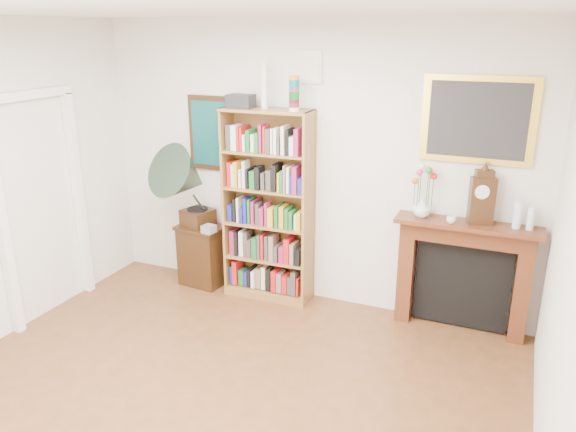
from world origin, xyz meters
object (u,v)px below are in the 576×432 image
object	(u,v)px
flower_vase	(422,208)
cd_stack	(209,229)
mantel_clock	(482,198)
teacup	(451,220)
bottle_right	(531,218)
fireplace	(464,267)
bottle_left	(518,215)
bookshelf	(268,196)
gramophone	(187,181)
side_cabinet	(203,255)

from	to	relation	value
flower_vase	cd_stack	bearing A→B (deg)	-174.28
cd_stack	mantel_clock	distance (m)	2.70
teacup	bottle_right	xyz separation A→B (m)	(0.64, 0.09, 0.07)
mantel_clock	bottle_right	world-z (taller)	mantel_clock
mantel_clock	bottle_right	size ratio (longest dim) A/B	2.42
fireplace	mantel_clock	world-z (taller)	mantel_clock
cd_stack	bottle_left	size ratio (longest dim) A/B	0.50
bookshelf	gramophone	bearing A→B (deg)	-170.65
bottle_right	bottle_left	bearing A→B (deg)	-178.37
flower_vase	teacup	xyz separation A→B (m)	(0.27, -0.08, -0.05)
fireplace	bottle_left	bearing A→B (deg)	-4.74
side_cabinet	bottle_left	bearing A→B (deg)	7.26
teacup	fireplace	bearing A→B (deg)	41.48
bottle_left	mantel_clock	bearing A→B (deg)	-179.51
side_cabinet	fireplace	bearing A→B (deg)	8.11
fireplace	teacup	distance (m)	0.51
mantel_clock	teacup	xyz separation A→B (m)	(-0.23, -0.09, -0.20)
side_cabinet	bottle_right	world-z (taller)	bottle_right
bookshelf	side_cabinet	distance (m)	1.09
teacup	flower_vase	bearing A→B (deg)	163.14
side_cabinet	bottle_right	bearing A→B (deg)	7.27
flower_vase	bookshelf	bearing A→B (deg)	-178.20
flower_vase	teacup	distance (m)	0.29
cd_stack	fireplace	bearing A→B (deg)	5.69
bookshelf	flower_vase	xyz separation A→B (m)	(1.52, 0.05, 0.05)
gramophone	flower_vase	bearing A→B (deg)	20.64
flower_vase	side_cabinet	bearing A→B (deg)	-178.37
cd_stack	teacup	size ratio (longest dim) A/B	1.45
bookshelf	bottle_right	xyz separation A→B (m)	(2.44, 0.06, 0.07)
side_cabinet	bottle_right	size ratio (longest dim) A/B	3.37
bookshelf	bottle_right	world-z (taller)	bookshelf
side_cabinet	bottle_right	distance (m)	3.33
bookshelf	gramophone	distance (m)	0.85
side_cabinet	fireplace	world-z (taller)	fireplace
mantel_clock	gramophone	bearing A→B (deg)	166.23
gramophone	bottle_right	size ratio (longest dim) A/B	4.72
bookshelf	bottle_left	size ratio (longest dim) A/B	9.41
fireplace	bottle_left	distance (m)	0.69
side_cabinet	bottle_left	xyz separation A→B (m)	(3.11, 0.07, 0.85)
side_cabinet	mantel_clock	size ratio (longest dim) A/B	1.39
mantel_clock	teacup	bearing A→B (deg)	-177.01
bottle_left	bottle_right	world-z (taller)	bottle_left
cd_stack	teacup	xyz separation A→B (m)	(2.40, 0.13, 0.38)
flower_vase	bottle_right	world-z (taller)	bottle_right
mantel_clock	flower_vase	xyz separation A→B (m)	(-0.50, -0.01, -0.15)
cd_stack	mantel_clock	bearing A→B (deg)	4.77
fireplace	bottle_left	xyz separation A→B (m)	(0.39, -0.03, 0.56)
side_cabinet	mantel_clock	xyz separation A→B (m)	(2.81, 0.07, 0.96)
fireplace	cd_stack	xyz separation A→B (m)	(-2.54, -0.25, 0.09)
side_cabinet	cd_stack	size ratio (longest dim) A/B	5.62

